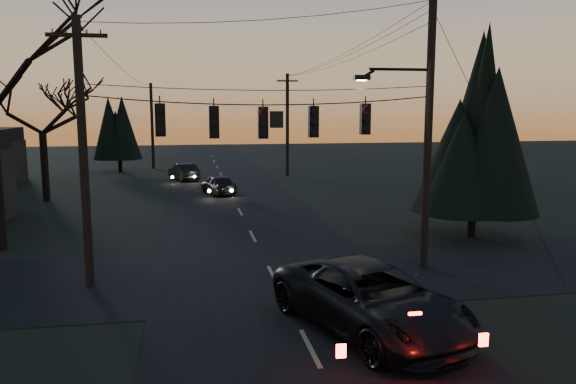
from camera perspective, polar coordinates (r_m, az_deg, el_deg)
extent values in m
cube|color=black|center=(29.13, -4.51, -2.75)|extent=(8.00, 120.00, 0.02)
cube|color=black|center=(19.49, -1.57, -8.46)|extent=(60.00, 7.00, 0.02)
cylinder|color=black|center=(18.61, -2.42, 9.74)|extent=(11.50, 0.04, 0.04)
cylinder|color=black|center=(26.26, 18.16, -2.66)|extent=(0.36, 0.36, 1.60)
cone|color=black|center=(25.81, 18.57, 5.86)|extent=(4.21, 4.21, 7.00)
cylinder|color=black|center=(37.44, -23.48, 2.30)|extent=(0.44, 0.44, 4.18)
cylinder|color=black|center=(52.50, -16.68, 2.84)|extent=(0.36, 0.36, 1.60)
cone|color=black|center=(52.30, -16.82, 6.08)|extent=(3.25, 3.25, 5.15)
imported|color=black|center=(14.80, 8.38, -10.72)|extent=(4.70, 6.71, 1.70)
imported|color=black|center=(37.56, -7.06, 0.76)|extent=(2.44, 4.11, 1.31)
imported|color=black|center=(45.26, -10.56, 2.01)|extent=(2.60, 4.23, 1.32)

